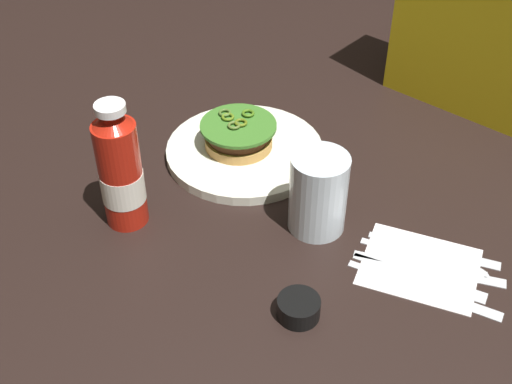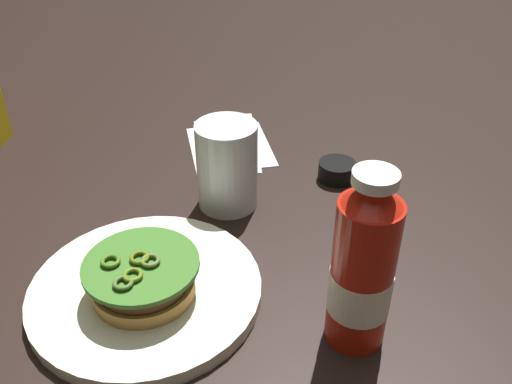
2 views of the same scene
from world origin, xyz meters
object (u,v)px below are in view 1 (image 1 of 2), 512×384
(condiment_cup, at_px, (299,308))
(butter_knife, at_px, (434,291))
(spoon_utensil, at_px, (443,261))
(table_knife, at_px, (439,269))
(water_glass, at_px, (318,193))
(ketchup_bottle, at_px, (121,172))
(steak_knife, at_px, (442,251))
(burger_sandwich, at_px, (238,135))
(dinner_plate, at_px, (245,151))
(napkin, at_px, (420,266))
(fork_utensil, at_px, (430,279))

(condiment_cup, distance_m, butter_knife, 0.20)
(condiment_cup, bearing_deg, spoon_utensil, 65.15)
(condiment_cup, bearing_deg, table_knife, 62.45)
(spoon_utensil, bearing_deg, water_glass, -163.69)
(ketchup_bottle, relative_size, butter_knife, 0.97)
(table_knife, xyz_separation_m, steak_knife, (-0.01, 0.04, -0.00))
(butter_knife, bearing_deg, burger_sandwich, 171.26)
(dinner_plate, bearing_deg, table_knife, -3.59)
(table_knife, bearing_deg, dinner_plate, 176.41)
(water_glass, relative_size, steak_knife, 0.69)
(napkin, bearing_deg, spoon_utensil, 53.76)
(ketchup_bottle, xyz_separation_m, spoon_utensil, (0.43, 0.24, -0.09))
(water_glass, relative_size, napkin, 0.79)
(spoon_utensil, bearing_deg, napkin, -126.24)
(burger_sandwich, xyz_separation_m, table_knife, (0.42, -0.02, -0.04))
(water_glass, xyz_separation_m, table_knife, (0.20, 0.04, -0.06))
(ketchup_bottle, xyz_separation_m, condiment_cup, (0.33, 0.02, -0.08))
(fork_utensil, bearing_deg, steak_knife, 103.85)
(dinner_plate, distance_m, burger_sandwich, 0.03)
(dinner_plate, xyz_separation_m, fork_utensil, (0.41, -0.05, -0.00))
(burger_sandwich, relative_size, table_knife, 0.65)
(condiment_cup, height_order, butter_knife, condiment_cup)
(table_knife, bearing_deg, napkin, -155.38)
(ketchup_bottle, distance_m, steak_knife, 0.50)
(water_glass, distance_m, steak_knife, 0.21)
(table_knife, bearing_deg, fork_utensil, -88.53)
(butter_knife, bearing_deg, condiment_cup, -127.61)
(ketchup_bottle, relative_size, napkin, 1.29)
(water_glass, bearing_deg, condiment_cup, -60.39)
(burger_sandwich, xyz_separation_m, spoon_utensil, (0.41, -0.00, -0.04))
(ketchup_bottle, height_order, water_glass, ketchup_bottle)
(condiment_cup, xyz_separation_m, table_knife, (0.10, 0.20, -0.01))
(condiment_cup, bearing_deg, ketchup_bottle, -175.81)
(table_knife, bearing_deg, condiment_cup, -117.55)
(dinner_plate, height_order, butter_knife, dinner_plate)
(spoon_utensil, bearing_deg, fork_utensil, -84.44)
(water_glass, relative_size, spoon_utensil, 0.70)
(burger_sandwich, distance_m, napkin, 0.40)
(dinner_plate, distance_m, ketchup_bottle, 0.27)
(condiment_cup, xyz_separation_m, spoon_utensil, (0.10, 0.22, -0.01))
(ketchup_bottle, relative_size, water_glass, 1.63)
(condiment_cup, height_order, table_knife, condiment_cup)
(ketchup_bottle, xyz_separation_m, table_knife, (0.43, 0.22, -0.09))
(burger_sandwich, relative_size, spoon_utensil, 0.72)
(butter_knife, relative_size, spoon_utensil, 1.18)
(water_glass, bearing_deg, table_knife, 11.18)
(condiment_cup, height_order, steak_knife, condiment_cup)
(burger_sandwich, distance_m, spoon_utensil, 0.42)
(burger_sandwich, height_order, ketchup_bottle, ketchup_bottle)
(butter_knife, relative_size, table_knife, 1.07)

